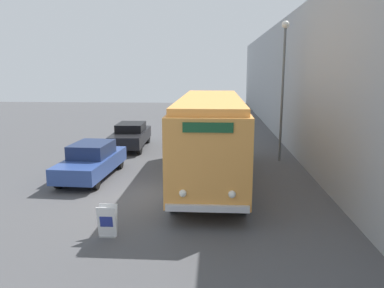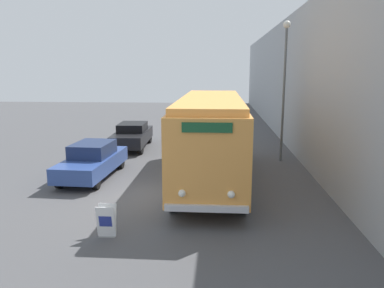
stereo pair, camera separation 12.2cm
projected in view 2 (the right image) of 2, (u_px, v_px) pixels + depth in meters
ground_plane at (154, 196)px, 13.83m from camera, size 80.00×80.00×0.00m
building_wall_right at (291, 82)px, 22.38m from camera, size 0.30×60.00×7.79m
vintage_bus at (211, 134)px, 15.45m from camera, size 2.56×10.19×3.50m
sign_board at (106, 221)px, 10.38m from camera, size 0.52×0.34×0.91m
streetlamp at (285, 73)px, 18.30m from camera, size 0.36×0.36×6.89m
parked_car_near at (93, 160)px, 16.10m from camera, size 1.96×4.65×1.51m
parked_car_mid at (132, 135)px, 22.16m from camera, size 1.96×4.74×1.48m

